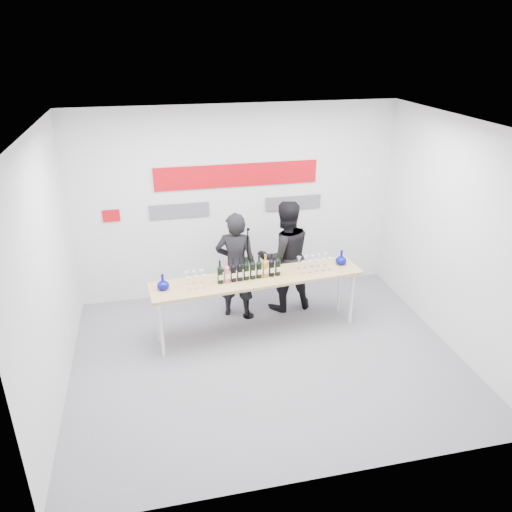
{
  "coord_description": "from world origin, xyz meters",
  "views": [
    {
      "loc": [
        -1.33,
        -5.28,
        3.93
      ],
      "look_at": [
        0.02,
        0.74,
        1.15
      ],
      "focal_mm": 35.0,
      "sensor_mm": 36.0,
      "label": 1
    }
  ],
  "objects_px": {
    "presenter_right": "(285,256)",
    "mic_stand": "(248,291)",
    "presenter_left": "(236,265)",
    "tasting_table": "(258,282)"
  },
  "relations": [
    {
      "from": "presenter_right",
      "to": "mic_stand",
      "type": "distance_m",
      "value": 0.76
    },
    {
      "from": "presenter_left",
      "to": "presenter_right",
      "type": "relative_size",
      "value": 0.94
    },
    {
      "from": "mic_stand",
      "to": "presenter_left",
      "type": "bearing_deg",
      "value": 144.99
    },
    {
      "from": "presenter_right",
      "to": "presenter_left",
      "type": "bearing_deg",
      "value": -0.24
    },
    {
      "from": "tasting_table",
      "to": "presenter_right",
      "type": "distance_m",
      "value": 0.84
    },
    {
      "from": "presenter_left",
      "to": "mic_stand",
      "type": "distance_m",
      "value": 0.42
    },
    {
      "from": "tasting_table",
      "to": "presenter_left",
      "type": "relative_size",
      "value": 1.82
    },
    {
      "from": "tasting_table",
      "to": "mic_stand",
      "type": "xyz_separation_m",
      "value": [
        -0.04,
        0.45,
        -0.37
      ]
    },
    {
      "from": "presenter_right",
      "to": "mic_stand",
      "type": "bearing_deg",
      "value": 11.83
    },
    {
      "from": "presenter_left",
      "to": "mic_stand",
      "type": "bearing_deg",
      "value": 159.28
    }
  ]
}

